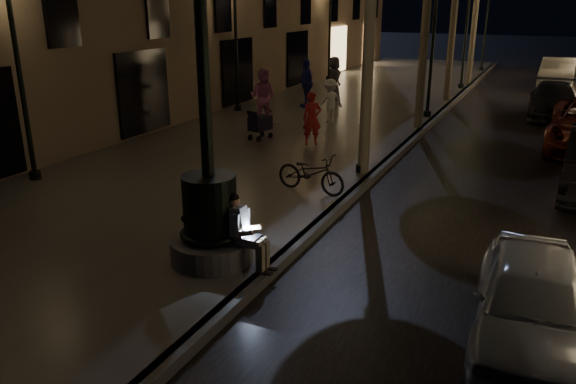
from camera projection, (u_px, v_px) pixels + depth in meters
The scene contains 23 objects.
ground at pixel (429, 127), 20.37m from camera, with size 120.00×120.00×0.00m, color black.
cobble_lane at pixel (517, 135), 19.17m from camera, with size 6.00×45.00×0.02m, color black.
promenade at pixel (326, 115), 21.94m from camera, with size 8.00×45.00×0.20m, color #615E56.
curb_strip at pixel (429, 125), 20.34m from camera, with size 0.25×45.00×0.20m, color #59595B.
fountain_lamppost at pixel (210, 204), 9.25m from camera, with size 1.40×1.40×5.21m.
seated_man_laptop at pixel (243, 228), 9.11m from camera, with size 0.90×0.30×1.27m.
lamp_curb_a at pixel (367, 51), 13.44m from camera, with size 0.36×0.36×4.81m.
lamp_curb_b at pixel (434, 33), 20.30m from camera, with size 0.36×0.36×4.81m.
lamp_curb_c at pixel (467, 25), 27.15m from camera, with size 0.36×0.36×4.81m.
lamp_curb_d at pixel (487, 20), 34.00m from camera, with size 0.36×0.36×4.81m.
lamp_left_a at pixel (16, 53), 12.87m from camera, with size 0.36×0.36×4.81m.
lamp_left_b at pixel (236, 32), 21.43m from camera, with size 0.36×0.36×4.81m.
lamp_left_c at pixel (330, 22), 29.99m from camera, with size 0.36×0.36×4.81m.
stroller at pixel (260, 123), 17.57m from camera, with size 0.58×1.04×1.05m.
car_front at pixel (532, 302), 7.41m from camera, with size 1.45×3.61×1.23m, color #9EA2A5.
car_rear at pixel (554, 100), 22.03m from camera, with size 1.83×4.50×1.31m, color #313337.
car_fifth at pixel (557, 73), 29.27m from camera, with size 1.61×4.62×1.52m, color #A09F9B.
pedestrian_red at pixel (312, 119), 16.90m from camera, with size 0.58×0.38×1.59m, color red.
pedestrian_pink at pixel (263, 97), 19.56m from camera, with size 0.95×0.74×1.95m, color pink.
pedestrian_white at pixel (330, 101), 19.98m from camera, with size 1.00×0.58×1.55m, color white.
pedestrian_blue at pixel (306, 83), 22.78m from camera, with size 1.14×0.47×1.94m, color #282E93.
pedestrian_dark at pixel (334, 79), 24.39m from camera, with size 0.92×0.60×1.88m, color #3A393E.
bicycle at pixel (311, 173), 12.79m from camera, with size 0.60×1.72×0.90m, color black.
Camera 1 is at (3.85, -5.31, 4.40)m, focal length 35.00 mm.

